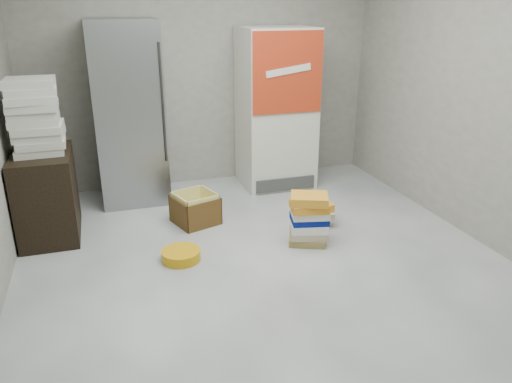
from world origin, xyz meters
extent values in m
plane|color=silver|center=(0.00, 0.00, 0.00)|extent=(5.00, 5.00, 0.00)
cube|color=#9E988F|center=(0.00, 2.50, 1.40)|extent=(4.00, 0.04, 2.80)
cube|color=#9E988F|center=(2.00, 0.00, 1.40)|extent=(0.04, 5.00, 2.80)
cube|color=#9EA2A6|center=(-0.90, 2.13, 0.95)|extent=(0.70, 0.70, 1.90)
cylinder|color=#333333|center=(-0.58, 1.77, 1.10)|extent=(0.02, 0.02, 1.19)
cube|color=silver|center=(0.75, 2.13, 0.90)|extent=(0.80, 0.70, 1.80)
cube|color=red|center=(0.75, 1.77, 1.35)|extent=(0.78, 0.02, 0.85)
cube|color=white|center=(0.75, 1.75, 1.38)|extent=(0.50, 0.01, 0.14)
cube|color=#3F3F3F|center=(0.75, 1.77, 0.10)|extent=(0.70, 0.02, 0.15)
cube|color=black|center=(-1.73, 1.40, 0.40)|extent=(0.50, 0.80, 0.80)
cube|color=beige|center=(-1.73, 1.40, 0.83)|extent=(0.42, 0.42, 0.06)
cube|color=beige|center=(-1.71, 1.40, 0.90)|extent=(0.41, 0.41, 0.06)
cube|color=beige|center=(-1.71, 1.41, 0.96)|extent=(0.42, 0.42, 0.06)
cube|color=beige|center=(-1.71, 1.40, 1.03)|extent=(0.41, 0.41, 0.06)
cube|color=beige|center=(-1.73, 1.41, 1.09)|extent=(0.40, 0.40, 0.06)
cube|color=beige|center=(-1.73, 1.41, 1.16)|extent=(0.41, 0.41, 0.06)
cube|color=beige|center=(-1.73, 1.39, 1.22)|extent=(0.40, 0.40, 0.06)
cube|color=beige|center=(-1.73, 1.39, 1.29)|extent=(0.42, 0.42, 0.06)
cube|color=beige|center=(-1.72, 1.40, 1.35)|extent=(0.42, 0.42, 0.06)
cube|color=beige|center=(-1.73, 1.41, 1.42)|extent=(0.40, 0.40, 0.06)
cube|color=olive|center=(0.49, 0.52, 0.03)|extent=(0.39, 0.36, 0.07)
cube|color=tan|center=(0.50, 0.52, 0.10)|extent=(0.38, 0.33, 0.06)
cube|color=white|center=(0.50, 0.51, 0.17)|extent=(0.38, 0.34, 0.07)
cube|color=navy|center=(0.50, 0.53, 0.23)|extent=(0.37, 0.32, 0.06)
cube|color=white|center=(0.50, 0.52, 0.29)|extent=(0.37, 0.32, 0.07)
cube|color=orange|center=(0.49, 0.51, 0.36)|extent=(0.36, 0.31, 0.07)
cube|color=orange|center=(0.48, 0.49, 0.44)|extent=(0.39, 0.35, 0.08)
cube|color=tan|center=(0.70, 0.88, 0.02)|extent=(0.34, 0.27, 0.05)
cube|color=white|center=(0.70, 0.87, 0.08)|extent=(0.33, 0.26, 0.05)
cube|color=tan|center=(0.71, 0.86, 0.12)|extent=(0.36, 0.29, 0.05)
cube|color=orange|center=(0.71, 0.88, 0.19)|extent=(0.34, 0.27, 0.08)
cube|color=yellow|center=(-0.39, 1.26, 0.01)|extent=(0.46, 0.46, 0.01)
cube|color=brown|center=(-0.45, 1.44, 0.14)|extent=(0.37, 0.13, 0.27)
cube|color=brown|center=(-0.33, 1.08, 0.14)|extent=(0.37, 0.13, 0.27)
cube|color=brown|center=(-0.57, 1.20, 0.14)|extent=(0.13, 0.37, 0.27)
cube|color=brown|center=(-0.22, 1.32, 0.14)|extent=(0.13, 0.37, 0.27)
cube|color=yellow|center=(-0.45, 1.42, 0.16)|extent=(0.34, 0.12, 0.31)
cube|color=yellow|center=(-0.34, 1.10, 0.16)|extent=(0.34, 0.12, 0.31)
cube|color=yellow|center=(-0.55, 1.21, 0.16)|extent=(0.12, 0.34, 0.31)
cube|color=yellow|center=(-0.23, 1.31, 0.16)|extent=(0.12, 0.34, 0.31)
cylinder|color=orange|center=(-0.66, 0.54, 0.04)|extent=(0.37, 0.37, 0.09)
camera|label=1|loc=(-1.18, -3.23, 2.06)|focal=35.00mm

